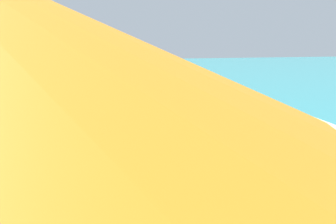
{
  "coord_description": "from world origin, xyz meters",
  "views": [
    {
      "loc": [
        0.53,
        6.81,
        2.29
      ],
      "look_at": [
        1.63,
        12.3,
        1.18
      ],
      "focal_mm": 42.4,
      "sensor_mm": 36.0,
      "label": 1
    }
  ],
  "objects_px": {
    "lounger_farthest_shoreside": "(98,77)",
    "lounger_fifth_shoreside": "(100,110)",
    "lounger_fourth_shoreside": "(99,161)",
    "lounger_sixth_inland": "(107,100)",
    "person_walking_near": "(26,63)",
    "umbrella_fourth": "(46,22)",
    "lounger_sixth_shoreside": "(105,89)",
    "umbrella_farthest": "(82,28)",
    "umbrella_fifth": "(75,36)",
    "umbrella_sixth": "(89,27)"
  },
  "relations": [
    {
      "from": "umbrella_sixth",
      "to": "umbrella_farthest",
      "type": "xyz_separation_m",
      "value": [
        -0.26,
        4.33,
        0.02
      ]
    },
    {
      "from": "umbrella_fourth",
      "to": "lounger_sixth_shoreside",
      "type": "bearing_deg",
      "value": 83.57
    },
    {
      "from": "lounger_sixth_shoreside",
      "to": "umbrella_farthest",
      "type": "xyz_separation_m",
      "value": [
        -0.75,
        3.24,
        2.2
      ]
    },
    {
      "from": "umbrella_farthest",
      "to": "person_walking_near",
      "type": "bearing_deg",
      "value": -171.16
    },
    {
      "from": "umbrella_fifth",
      "to": "lounger_fifth_shoreside",
      "type": "distance_m",
      "value": 2.22
    },
    {
      "from": "lounger_fourth_shoreside",
      "to": "lounger_farthest_shoreside",
      "type": "bearing_deg",
      "value": 89.62
    },
    {
      "from": "umbrella_fourth",
      "to": "lounger_sixth_shoreside",
      "type": "relative_size",
      "value": 1.98
    },
    {
      "from": "umbrella_sixth",
      "to": "person_walking_near",
      "type": "distance_m",
      "value": 4.94
    },
    {
      "from": "lounger_farthest_shoreside",
      "to": "person_walking_near",
      "type": "height_order",
      "value": "person_walking_near"
    },
    {
      "from": "umbrella_fourth",
      "to": "lounger_fifth_shoreside",
      "type": "xyz_separation_m",
      "value": [
        0.73,
        5.32,
        -2.12
      ]
    },
    {
      "from": "lounger_farthest_shoreside",
      "to": "lounger_fourth_shoreside",
      "type": "bearing_deg",
      "value": -96.91
    },
    {
      "from": "lounger_sixth_shoreside",
      "to": "umbrella_sixth",
      "type": "bearing_deg",
      "value": -117.36
    },
    {
      "from": "umbrella_fourth",
      "to": "lounger_sixth_inland",
      "type": "relative_size",
      "value": 1.82
    },
    {
      "from": "umbrella_fifth",
      "to": "lounger_farthest_shoreside",
      "type": "bearing_deg",
      "value": 85.73
    },
    {
      "from": "umbrella_sixth",
      "to": "lounger_sixth_shoreside",
      "type": "height_order",
      "value": "umbrella_sixth"
    },
    {
      "from": "lounger_farthest_shoreside",
      "to": "lounger_sixth_inland",
      "type": "bearing_deg",
      "value": -94.68
    },
    {
      "from": "lounger_fourth_shoreside",
      "to": "lounger_sixth_inland",
      "type": "bearing_deg",
      "value": 87.11
    },
    {
      "from": "lounger_fourth_shoreside",
      "to": "lounger_sixth_inland",
      "type": "distance_m",
      "value": 5.98
    },
    {
      "from": "umbrella_farthest",
      "to": "lounger_fourth_shoreside",
      "type": "bearing_deg",
      "value": -88.48
    },
    {
      "from": "umbrella_fifth",
      "to": "umbrella_sixth",
      "type": "bearing_deg",
      "value": 84.85
    },
    {
      "from": "lounger_sixth_inland",
      "to": "person_walking_near",
      "type": "bearing_deg",
      "value": 121.93
    },
    {
      "from": "lounger_sixth_shoreside",
      "to": "person_walking_near",
      "type": "distance_m",
      "value": 4.3
    },
    {
      "from": "lounger_fifth_shoreside",
      "to": "lounger_farthest_shoreside",
      "type": "height_order",
      "value": "lounger_fifth_shoreside"
    },
    {
      "from": "umbrella_fifth",
      "to": "lounger_farthest_shoreside",
      "type": "relative_size",
      "value": 1.51
    },
    {
      "from": "umbrella_fifth",
      "to": "umbrella_sixth",
      "type": "relative_size",
      "value": 0.9
    },
    {
      "from": "umbrella_sixth",
      "to": "lounger_sixth_shoreside",
      "type": "relative_size",
      "value": 2.06
    },
    {
      "from": "lounger_fifth_shoreside",
      "to": "person_walking_near",
      "type": "xyz_separation_m",
      "value": [
        -2.78,
        6.8,
        0.8
      ]
    },
    {
      "from": "lounger_sixth_shoreside",
      "to": "person_walking_near",
      "type": "bearing_deg",
      "value": 134.35
    },
    {
      "from": "umbrella_fourth",
      "to": "lounger_fifth_shoreside",
      "type": "distance_m",
      "value": 5.77
    },
    {
      "from": "lounger_sixth_shoreside",
      "to": "lounger_sixth_inland",
      "type": "relative_size",
      "value": 0.92
    },
    {
      "from": "umbrella_fourth",
      "to": "umbrella_farthest",
      "type": "xyz_separation_m",
      "value": [
        0.29,
        12.48,
        0.07
      ]
    },
    {
      "from": "lounger_fourth_shoreside",
      "to": "umbrella_farthest",
      "type": "xyz_separation_m",
      "value": [
        -0.3,
        11.37,
        2.23
      ]
    },
    {
      "from": "umbrella_fourth",
      "to": "umbrella_fifth",
      "type": "xyz_separation_m",
      "value": [
        0.2,
        4.34,
        -0.2
      ]
    },
    {
      "from": "umbrella_farthest",
      "to": "person_walking_near",
      "type": "relative_size",
      "value": 1.55
    },
    {
      "from": "lounger_fifth_shoreside",
      "to": "umbrella_farthest",
      "type": "distance_m",
      "value": 7.5
    },
    {
      "from": "umbrella_fourth",
      "to": "umbrella_fifth",
      "type": "relative_size",
      "value": 1.07
    },
    {
      "from": "lounger_farthest_shoreside",
      "to": "lounger_fifth_shoreside",
      "type": "bearing_deg",
      "value": -96.68
    },
    {
      "from": "umbrella_sixth",
      "to": "umbrella_farthest",
      "type": "distance_m",
      "value": 4.34
    },
    {
      "from": "umbrella_sixth",
      "to": "lounger_farthest_shoreside",
      "type": "xyz_separation_m",
      "value": [
        0.36,
        5.61,
        -2.21
      ]
    },
    {
      "from": "umbrella_fourth",
      "to": "lounger_fifth_shoreside",
      "type": "relative_size",
      "value": 1.94
    },
    {
      "from": "umbrella_fourth",
      "to": "person_walking_near",
      "type": "relative_size",
      "value": 1.48
    },
    {
      "from": "lounger_sixth_shoreside",
      "to": "umbrella_farthest",
      "type": "distance_m",
      "value": 3.99
    },
    {
      "from": "lounger_sixth_inland",
      "to": "person_walking_near",
      "type": "relative_size",
      "value": 0.82
    },
    {
      "from": "umbrella_fifth",
      "to": "lounger_fifth_shoreside",
      "type": "bearing_deg",
      "value": 61.57
    },
    {
      "from": "umbrella_fifth",
      "to": "person_walking_near",
      "type": "height_order",
      "value": "umbrella_fifth"
    },
    {
      "from": "lounger_sixth_shoreside",
      "to": "lounger_fifth_shoreside",
      "type": "bearing_deg",
      "value": -97.31
    },
    {
      "from": "umbrella_farthest",
      "to": "lounger_farthest_shoreside",
      "type": "distance_m",
      "value": 2.64
    },
    {
      "from": "umbrella_fourth",
      "to": "lounger_fourth_shoreside",
      "type": "xyz_separation_m",
      "value": [
        0.59,
        1.11,
        -2.15
      ]
    },
    {
      "from": "umbrella_fourth",
      "to": "person_walking_near",
      "type": "height_order",
      "value": "umbrella_fourth"
    },
    {
      "from": "umbrella_fifth",
      "to": "umbrella_farthest",
      "type": "height_order",
      "value": "umbrella_farthest"
    }
  ]
}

